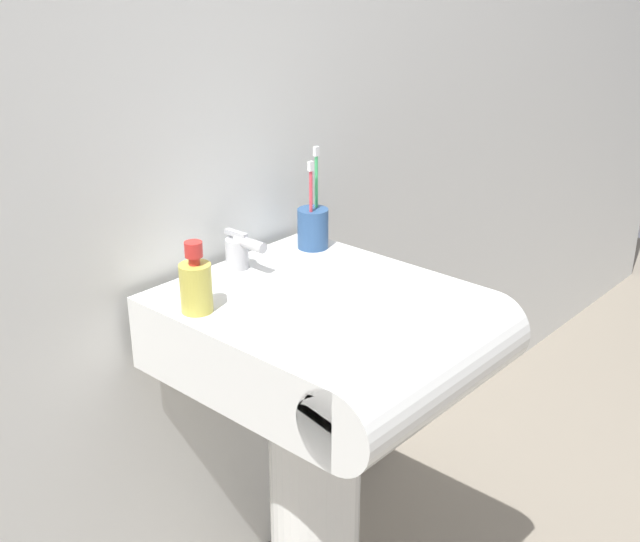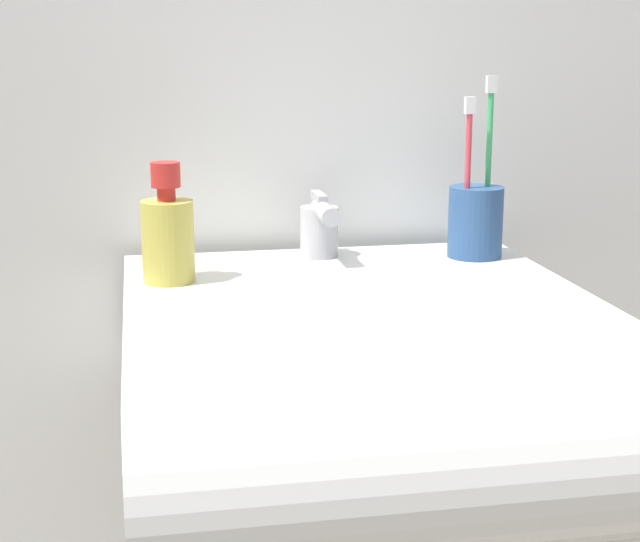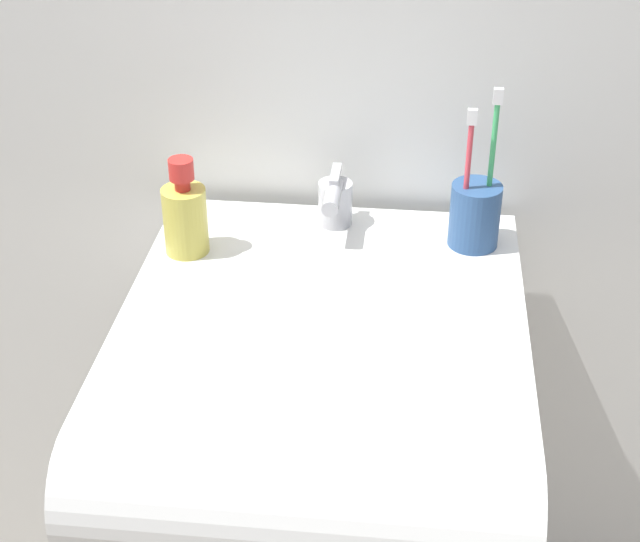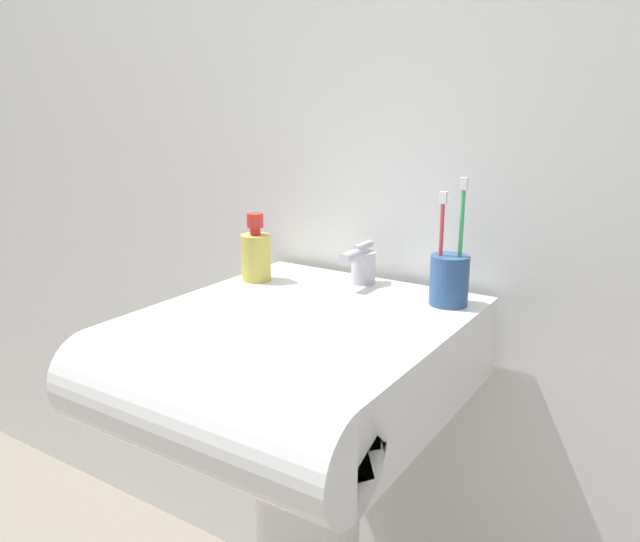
# 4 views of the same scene
# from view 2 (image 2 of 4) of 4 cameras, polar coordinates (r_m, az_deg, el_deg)

# --- Properties ---
(sink_basin) EXTENTS (0.48, 0.58, 0.15)m
(sink_basin) POSITION_cam_2_polar(r_m,az_deg,el_deg) (0.98, 3.15, -6.59)
(sink_basin) COLOR white
(sink_basin) RESTS_ON sink_pedestal
(faucet) EXTENTS (0.05, 0.10, 0.08)m
(faucet) POSITION_cam_2_polar(r_m,az_deg,el_deg) (1.19, 0.02, 2.60)
(faucet) COLOR #B7B7BC
(faucet) RESTS_ON sink_basin
(toothbrush_cup) EXTENTS (0.07, 0.07, 0.22)m
(toothbrush_cup) POSITION_cam_2_polar(r_m,az_deg,el_deg) (1.21, 9.04, 3.02)
(toothbrush_cup) COLOR #2D5184
(toothbrush_cup) RESTS_ON sink_basin
(soap_bottle) EXTENTS (0.06, 0.06, 0.13)m
(soap_bottle) POSITION_cam_2_polar(r_m,az_deg,el_deg) (1.08, -8.85, 2.07)
(soap_bottle) COLOR gold
(soap_bottle) RESTS_ON sink_basin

